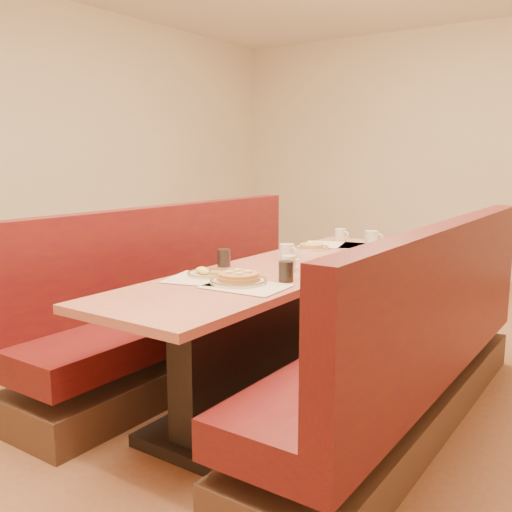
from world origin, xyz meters
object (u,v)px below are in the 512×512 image
Objects in this scene: coffee_mug_b at (287,252)px; soda_tumbler_mid at (286,271)px; diner_table at (284,332)px; coffee_mug_d at (341,234)px; booth_right at (409,359)px; pancake_plate at (239,279)px; eggs_plate at (210,273)px; coffee_mug_a at (289,263)px; coffee_mug_c at (372,237)px; booth_left at (187,314)px; soda_tumbler_near at (224,258)px.

coffee_mug_b is 1.21× the size of soda_tumbler_mid.
coffee_mug_d is at bearing 100.11° from diner_table.
pancake_plate is (-0.68, -0.49, 0.41)m from booth_right.
coffee_mug_d reaches higher than eggs_plate.
soda_tumbler_mid is (0.12, -0.23, 0.01)m from coffee_mug_a.
booth_right is 20.17× the size of coffee_mug_c.
coffee_mug_b reaches higher than coffee_mug_d.
booth_left is at bearing 159.69° from coffee_mug_a.
booth_right is (0.73, 0.00, -0.01)m from diner_table.
coffee_mug_c is at bearing 122.37° from booth_right.
coffee_mug_a is (0.27, 0.34, 0.03)m from eggs_plate.
soda_tumbler_near reaches higher than coffee_mug_d.
booth_left reaches higher than soda_tumbler_near.
coffee_mug_a is at bearing 14.42° from soda_tumbler_near.
booth_left reaches higher than coffee_mug_c.
eggs_plate is 0.43m from coffee_mug_a.
coffee_mug_b is (-0.84, 0.20, 0.44)m from booth_right.
soda_tumbler_mid is (0.16, 0.17, 0.03)m from pancake_plate.
soda_tumbler_mid reaches higher than pancake_plate.
coffee_mug_c is at bearing 76.87° from coffee_mug_a.
booth_left is 1.39m from coffee_mug_c.
coffee_mug_b is 0.86m from coffee_mug_c.
pancake_plate reaches higher than eggs_plate.
eggs_plate is (0.55, -0.43, 0.40)m from booth_left.
booth_left is at bearing -155.80° from coffee_mug_b.
soda_tumbler_near reaches higher than pancake_plate.
soda_tumbler_mid is (0.41, -1.42, 0.01)m from coffee_mug_d.
coffee_mug_c is at bearing 86.11° from diner_table.
booth_left is 1.46m from booth_right.
booth_right is 0.96m from coffee_mug_b.
coffee_mug_c is (0.80, 1.04, 0.44)m from booth_left.
eggs_plate is 2.12× the size of coffee_mug_d.
coffee_mug_d is at bearing 105.95° from soda_tumbler_mid.
soda_tumbler_mid is (0.94, -0.32, 0.44)m from booth_left.
soda_tumbler_mid is at bearing -56.76° from diner_table.
coffee_mug_a is 0.89× the size of coffee_mug_c.
soda_tumbler_near is 0.51m from soda_tumbler_mid.
coffee_mug_b is 0.42m from soda_tumbler_near.
coffee_mug_a is at bearing -6.36° from booth_left.
booth_right is 0.78m from coffee_mug_a.
pancake_plate reaches higher than diner_table.
booth_right reaches higher than soda_tumbler_near.
soda_tumbler_near is (-1.01, -0.19, 0.44)m from booth_right.
soda_tumbler_mid is at bearing -63.72° from coffee_mug_d.
booth_right reaches higher than pancake_plate.
coffee_mug_b reaches higher than coffee_mug_a.
pancake_plate is (0.05, -0.49, 0.40)m from diner_table.
booth_right is at bearing -39.50° from coffee_mug_d.
coffee_mug_c reaches higher than eggs_plate.
coffee_mug_d is (-0.27, 0.06, -0.01)m from coffee_mug_c.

